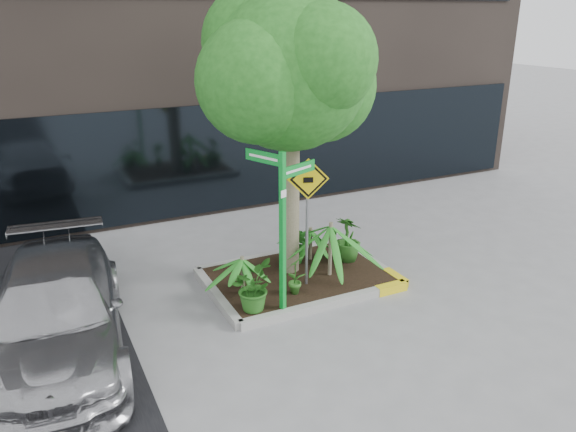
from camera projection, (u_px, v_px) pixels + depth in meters
name	position (u px, v px, depth m)	size (l,w,h in m)	color
ground	(296.00, 290.00, 10.08)	(80.00, 80.00, 0.00)	gray
planter	(300.00, 277.00, 10.37)	(3.35, 2.36, 0.15)	#9E9E99
tree	(289.00, 71.00, 9.33)	(3.45, 3.06, 5.18)	gray
palm_front	(331.00, 226.00, 10.02)	(1.15, 1.15, 1.28)	gray
palm_left	(242.00, 259.00, 9.46)	(0.77, 0.77, 0.85)	gray
palm_back	(311.00, 230.00, 10.78)	(0.75, 0.75, 0.83)	gray
parked_car	(56.00, 313.00, 8.03)	(1.85, 4.54, 1.32)	#A4A3A8
shrub_a	(252.00, 287.00, 9.02)	(0.71, 0.71, 0.79)	#25611B
shrub_b	(348.00, 238.00, 10.82)	(0.50, 0.50, 0.89)	#255D1B
shrub_c	(295.00, 274.00, 9.56)	(0.38, 0.38, 0.72)	#307223
shrub_d	(297.00, 245.00, 10.69)	(0.42, 0.42, 0.76)	#1E641D
street_sign_post	(282.00, 217.00, 8.72)	(1.01, 0.78, 2.77)	#0E9A2E
cattle_sign	(308.00, 201.00, 9.45)	(0.68, 0.26, 2.30)	slate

